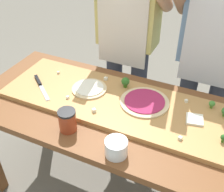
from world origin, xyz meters
TOP-DOWN VIEW (x-y plane):
  - prep_table at (0.00, 0.00)m, footprint 1.79×0.74m
  - cutting_board at (-0.05, 0.05)m, footprint 1.39×0.45m
  - chefs_knife at (-0.56, -0.01)m, footprint 0.23×0.19m
  - pizza_whole_beet_magenta at (0.08, 0.09)m, footprint 0.28×0.28m
  - pizza_whole_white_garlic at (-0.26, 0.08)m, footprint 0.21×0.21m
  - pizza_slice_near_right at (0.36, 0.06)m, footprint 0.10×0.10m
  - broccoli_floret_front_left at (0.51, -0.03)m, footprint 0.03×0.03m
  - broccoli_floret_back_right at (0.42, 0.20)m, footprint 0.03×0.03m
  - broccoli_floret_front_right at (-0.08, 0.19)m, footprint 0.05×0.05m
  - cheese_crumble_a at (-0.53, 0.15)m, footprint 0.02×0.02m
  - cheese_crumble_b at (0.29, 0.20)m, footprint 0.02×0.02m
  - cheese_crumble_c at (0.33, -0.10)m, footprint 0.02×0.02m
  - cheese_crumble_d at (-0.14, -0.10)m, footprint 0.03×0.03m
  - cheese_crumble_e at (-0.33, -0.05)m, footprint 0.01×0.01m
  - cheese_crumble_f at (-0.22, 0.21)m, footprint 0.02×0.02m
  - flour_cup at (0.08, -0.29)m, footprint 0.11×0.11m
  - sauce_jar at (-0.21, -0.24)m, footprint 0.09×0.09m
  - cook_left at (-0.22, 0.56)m, footprint 0.54×0.39m
  - cook_right at (0.34, 0.56)m, footprint 0.54×0.39m

SIDE VIEW (x-z plane):
  - prep_table at x=0.00m, z-range 0.29..1.07m
  - cutting_board at x=-0.05m, z-range 0.78..0.81m
  - pizza_slice_near_right at x=0.36m, z-range 0.81..0.82m
  - chefs_knife at x=-0.56m, z-range 0.81..0.83m
  - cheese_crumble_a at x=-0.53m, z-range 0.81..0.83m
  - cheese_crumble_e at x=-0.33m, z-range 0.81..0.83m
  - pizza_whole_beet_magenta at x=0.08m, z-range 0.81..0.83m
  - pizza_whole_white_garlic at x=-0.26m, z-range 0.81..0.83m
  - cheese_crumble_b at x=0.29m, z-range 0.81..0.83m
  - cheese_crumble_c at x=0.33m, z-range 0.81..0.83m
  - flour_cup at x=0.08m, z-range 0.78..0.86m
  - cheese_crumble_f at x=-0.22m, z-range 0.81..0.83m
  - cheese_crumble_d at x=-0.14m, z-range 0.81..0.83m
  - broccoli_floret_back_right at x=0.42m, z-range 0.82..0.86m
  - broccoli_floret_front_left at x=0.51m, z-range 0.82..0.86m
  - sauce_jar at x=-0.21m, z-range 0.78..0.90m
  - broccoli_floret_front_right at x=-0.08m, z-range 0.82..0.88m
  - cook_left at x=-0.22m, z-range 0.16..1.83m
  - cook_right at x=0.34m, z-range 0.16..1.83m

